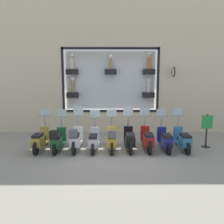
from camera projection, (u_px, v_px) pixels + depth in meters
name	position (u px, v px, depth m)	size (l,w,h in m)	color
ground_plane	(111.00, 153.00, 8.42)	(120.00, 120.00, 0.00)	gray
building_facade	(111.00, 57.00, 11.40)	(1.17, 36.00, 7.88)	beige
scooter_teal_0	(183.00, 140.00, 8.72)	(1.80, 0.61, 1.60)	black
scooter_navy_1	(165.00, 140.00, 8.71)	(1.79, 0.61, 1.56)	black
scooter_red_2	(147.00, 139.00, 8.71)	(1.81, 0.60, 1.60)	black
scooter_black_3	(129.00, 139.00, 8.70)	(1.81, 0.60, 1.68)	black
scooter_yellow_4	(112.00, 139.00, 8.63)	(1.80, 0.61, 1.56)	black
scooter_silver_5	(94.00, 140.00, 8.69)	(1.79, 0.60, 1.53)	black
scooter_white_6	(76.00, 139.00, 8.62)	(1.81, 0.60, 1.69)	black
scooter_green_7	(58.00, 140.00, 8.60)	(1.79, 0.61, 1.56)	black
scooter_olive_8	(40.00, 140.00, 8.67)	(1.80, 0.61, 1.55)	black
shop_sign_post	(207.00, 130.00, 9.05)	(0.36, 0.45, 1.40)	#232326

